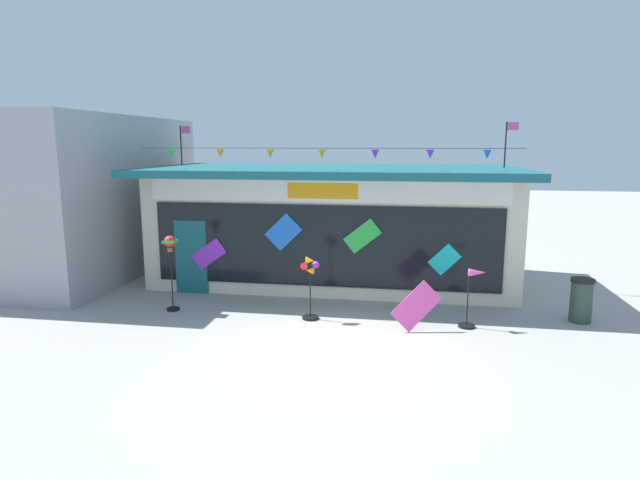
{
  "coord_description": "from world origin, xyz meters",
  "views": [
    {
      "loc": [
        1.42,
        -9.57,
        4.01
      ],
      "look_at": [
        -0.71,
        3.19,
        1.68
      ],
      "focal_mm": 29.72,
      "sensor_mm": 36.0,
      "label": 1
    }
  ],
  "objects_px": {
    "trash_bin": "(581,300)",
    "wind_spinner_far_left": "(170,254)",
    "wind_spinner_left": "(310,281)",
    "display_kite_on_ground": "(416,306)",
    "kite_shop_building": "(334,223)",
    "wind_spinner_center_left": "(472,296)"
  },
  "relations": [
    {
      "from": "wind_spinner_left",
      "to": "display_kite_on_ground",
      "type": "relative_size",
      "value": 1.44
    },
    {
      "from": "wind_spinner_far_left",
      "to": "wind_spinner_center_left",
      "type": "distance_m",
      "value": 7.11
    },
    {
      "from": "kite_shop_building",
      "to": "trash_bin",
      "type": "height_order",
      "value": "kite_shop_building"
    },
    {
      "from": "wind_spinner_center_left",
      "to": "trash_bin",
      "type": "distance_m",
      "value": 2.66
    },
    {
      "from": "trash_bin",
      "to": "wind_spinner_center_left",
      "type": "bearing_deg",
      "value": -161.98
    },
    {
      "from": "kite_shop_building",
      "to": "display_kite_on_ground",
      "type": "relative_size",
      "value": 10.09
    },
    {
      "from": "trash_bin",
      "to": "display_kite_on_ground",
      "type": "height_order",
      "value": "display_kite_on_ground"
    },
    {
      "from": "wind_spinner_left",
      "to": "kite_shop_building",
      "type": "bearing_deg",
      "value": 89.69
    },
    {
      "from": "trash_bin",
      "to": "display_kite_on_ground",
      "type": "relative_size",
      "value": 0.98
    },
    {
      "from": "wind_spinner_left",
      "to": "display_kite_on_ground",
      "type": "xyz_separation_m",
      "value": [
        2.42,
        -0.36,
        -0.37
      ]
    },
    {
      "from": "trash_bin",
      "to": "wind_spinner_far_left",
      "type": "bearing_deg",
      "value": -175.59
    },
    {
      "from": "kite_shop_building",
      "to": "wind_spinner_left",
      "type": "xyz_separation_m",
      "value": [
        -0.02,
        -3.89,
        -0.8
      ]
    },
    {
      "from": "wind_spinner_left",
      "to": "trash_bin",
      "type": "bearing_deg",
      "value": 7.93
    },
    {
      "from": "kite_shop_building",
      "to": "wind_spinner_far_left",
      "type": "height_order",
      "value": "kite_shop_building"
    },
    {
      "from": "wind_spinner_far_left",
      "to": "wind_spinner_left",
      "type": "height_order",
      "value": "wind_spinner_far_left"
    },
    {
      "from": "kite_shop_building",
      "to": "wind_spinner_left",
      "type": "bearing_deg",
      "value": -90.31
    },
    {
      "from": "trash_bin",
      "to": "display_kite_on_ground",
      "type": "xyz_separation_m",
      "value": [
        -3.73,
        -1.22,
        0.04
      ]
    },
    {
      "from": "wind_spinner_left",
      "to": "display_kite_on_ground",
      "type": "bearing_deg",
      "value": -8.5
    },
    {
      "from": "wind_spinner_center_left",
      "to": "display_kite_on_ground",
      "type": "height_order",
      "value": "wind_spinner_center_left"
    },
    {
      "from": "kite_shop_building",
      "to": "wind_spinner_center_left",
      "type": "height_order",
      "value": "kite_shop_building"
    },
    {
      "from": "wind_spinner_far_left",
      "to": "display_kite_on_ground",
      "type": "relative_size",
      "value": 1.8
    },
    {
      "from": "wind_spinner_left",
      "to": "wind_spinner_center_left",
      "type": "height_order",
      "value": "wind_spinner_left"
    }
  ]
}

